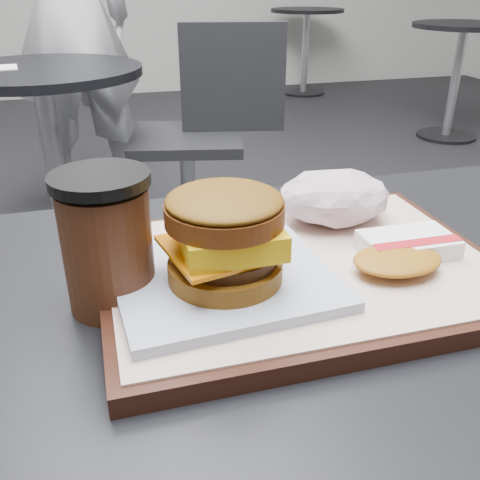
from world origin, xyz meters
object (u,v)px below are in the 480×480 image
object	(u,v)px
serving_tray	(299,270)
crumpled_wrapper	(335,198)
hash_brown	(403,251)
neighbor_chair	(203,125)
customer_table	(328,450)
patron	(69,18)
neighbor_table	(48,125)
coffee_cup	(107,243)
breakfast_sandwich	(225,247)

from	to	relation	value
serving_tray	crumpled_wrapper	xyz separation A→B (m)	(0.07, 0.08, 0.04)
hash_brown	neighbor_chair	bearing A→B (deg)	84.95
customer_table	patron	xyz separation A→B (m)	(-0.24, 2.31, 0.28)
neighbor_chair	patron	xyz separation A→B (m)	(-0.46, 0.66, 0.35)
customer_table	neighbor_chair	bearing A→B (deg)	82.53
neighbor_table	patron	bearing A→B (deg)	80.45
neighbor_table	hash_brown	bearing A→B (deg)	-75.39
neighbor_chair	patron	bearing A→B (deg)	124.53
coffee_cup	neighbor_chair	xyz separation A→B (m)	(0.42, 1.59, -0.32)
crumpled_wrapper	neighbor_chair	distance (m)	1.55
customer_table	neighbor_chair	xyz separation A→B (m)	(0.22, 1.65, -0.07)
crumpled_wrapper	breakfast_sandwich	bearing A→B (deg)	-145.64
coffee_cup	neighbor_chair	size ratio (longest dim) A/B	0.14
serving_tray	hash_brown	world-z (taller)	hash_brown
crumpled_wrapper	neighbor_table	world-z (taller)	crumpled_wrapper
crumpled_wrapper	coffee_cup	world-z (taller)	coffee_cup
crumpled_wrapper	neighbor_table	distance (m)	1.59
coffee_cup	neighbor_table	bearing A→B (deg)	95.38
neighbor_table	patron	xyz separation A→B (m)	(0.11, 0.66, 0.31)
neighbor_table	patron	distance (m)	0.74
hash_brown	coffee_cup	distance (m)	0.28
breakfast_sandwich	coffee_cup	world-z (taller)	coffee_cup
hash_brown	crumpled_wrapper	bearing A→B (deg)	103.24
customer_table	breakfast_sandwich	size ratio (longest dim) A/B	4.00
customer_table	neighbor_table	bearing A→B (deg)	101.98
breakfast_sandwich	neighbor_chair	size ratio (longest dim) A/B	0.23
customer_table	crumpled_wrapper	size ratio (longest dim) A/B	6.44
serving_tray	patron	bearing A→B (deg)	95.47
patron	neighbor_table	bearing A→B (deg)	61.97
serving_tray	neighbor_chair	bearing A→B (deg)	81.46
coffee_cup	neighbor_chair	distance (m)	1.67
neighbor_table	neighbor_chair	size ratio (longest dim) A/B	0.85
hash_brown	neighbor_chair	world-z (taller)	neighbor_chair
hash_brown	neighbor_table	bearing A→B (deg)	104.61
coffee_cup	customer_table	bearing A→B (deg)	-16.23
hash_brown	crumpled_wrapper	xyz separation A→B (m)	(-0.02, 0.10, 0.02)
serving_tray	neighbor_chair	world-z (taller)	neighbor_chair
breakfast_sandwich	neighbor_chair	xyz separation A→B (m)	(0.32, 1.62, -0.32)
breakfast_sandwich	neighbor_table	distance (m)	1.66
patron	breakfast_sandwich	bearing A→B (deg)	74.93
neighbor_chair	neighbor_table	bearing A→B (deg)	179.68
breakfast_sandwich	neighbor_table	xyz separation A→B (m)	(-0.25, 1.62, -0.28)
breakfast_sandwich	customer_table	bearing A→B (deg)	-15.24
hash_brown	coffee_cup	xyz separation A→B (m)	(-0.27, 0.03, 0.03)
patron	hash_brown	bearing A→B (deg)	79.32
patron	coffee_cup	bearing A→B (deg)	72.52
neighbor_table	coffee_cup	bearing A→B (deg)	-84.62
coffee_cup	neighbor_table	world-z (taller)	coffee_cup
customer_table	breakfast_sandwich	xyz separation A→B (m)	(-0.10, 0.03, 0.24)
breakfast_sandwich	crumpled_wrapper	size ratio (longest dim) A/B	1.61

